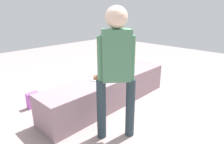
# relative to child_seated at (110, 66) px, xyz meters

# --- Properties ---
(ground_plane) EXTENTS (12.00, 12.00, 0.00)m
(ground_plane) POSITION_rel_child_seated_xyz_m (0.00, 0.02, -0.73)
(ground_plane) COLOR #A38B89
(concrete_ledge) EXTENTS (2.60, 0.58, 0.51)m
(concrete_ledge) POSITION_rel_child_seated_xyz_m (0.00, 0.02, -0.47)
(concrete_ledge) COLOR gray
(concrete_ledge) RESTS_ON ground_plane
(child_seated) EXTENTS (0.28, 0.32, 0.48)m
(child_seated) POSITION_rel_child_seated_xyz_m (0.00, 0.00, 0.00)
(child_seated) COLOR navy
(child_seated) RESTS_ON concrete_ledge
(adult_standing) EXTENTS (0.41, 0.38, 1.70)m
(adult_standing) POSITION_rel_child_seated_xyz_m (-0.61, -0.70, 0.30)
(adult_standing) COLOR #26373F
(adult_standing) RESTS_ON ground_plane
(cake_plate) EXTENTS (0.22, 0.22, 0.07)m
(cake_plate) POSITION_rel_child_seated_xyz_m (-0.24, 0.09, -0.19)
(cake_plate) COLOR white
(cake_plate) RESTS_ON concrete_ledge
(gift_bag) EXTENTS (0.20, 0.10, 0.32)m
(gift_bag) POSITION_rel_child_seated_xyz_m (-1.02, 0.89, -0.59)
(gift_bag) COLOR #B259BF
(gift_bag) RESTS_ON ground_plane
(railing_post) EXTENTS (0.36, 0.36, 1.08)m
(railing_post) POSITION_rel_child_seated_xyz_m (1.23, 0.77, -0.32)
(railing_post) COLOR black
(railing_post) RESTS_ON ground_plane
(water_bottle_near_gift) EXTENTS (0.07, 0.07, 0.20)m
(water_bottle_near_gift) POSITION_rel_child_seated_xyz_m (0.62, 0.65, -0.64)
(water_bottle_near_gift) COLOR silver
(water_bottle_near_gift) RESTS_ON ground_plane
(party_cup_red) EXTENTS (0.09, 0.09, 0.12)m
(party_cup_red) POSITION_rel_child_seated_xyz_m (-0.67, 0.71, -0.67)
(party_cup_red) COLOR red
(party_cup_red) RESTS_ON ground_plane
(cake_box_white) EXTENTS (0.34, 0.36, 0.12)m
(cake_box_white) POSITION_rel_child_seated_xyz_m (-0.36, 0.88, -0.67)
(cake_box_white) COLOR white
(cake_box_white) RESTS_ON ground_plane
(handbag_black_leather) EXTENTS (0.33, 0.14, 0.34)m
(handbag_black_leather) POSITION_rel_child_seated_xyz_m (-0.46, 0.50, -0.61)
(handbag_black_leather) COLOR black
(handbag_black_leather) RESTS_ON ground_plane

